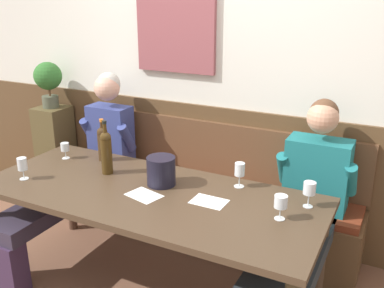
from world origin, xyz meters
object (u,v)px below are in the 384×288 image
(wall_bench, at_px, (200,205))
(wine_glass_center_front, at_px, (22,165))
(ice_bucket, at_px, (161,171))
(wine_bottle_clear_water, at_px, (106,151))
(dining_table, at_px, (148,202))
(wine_glass_near_bucket, at_px, (240,170))
(person_center_right_seat, at_px, (82,164))
(potted_plant, at_px, (48,79))
(wine_bottle_amber_mid, at_px, (103,142))
(person_center_left_seat, at_px, (302,215))
(wine_glass_by_bottle, at_px, (65,148))
(wine_glass_mid_left, at_px, (281,203))
(wine_glass_right_end, at_px, (309,189))

(wall_bench, relative_size, wine_glass_center_front, 16.53)
(wall_bench, relative_size, ice_bucket, 13.27)
(wine_bottle_clear_water, bearing_deg, wall_bench, 57.24)
(dining_table, xyz_separation_m, wine_glass_near_bucket, (0.48, 0.33, 0.19))
(person_center_right_seat, distance_m, potted_plant, 0.99)
(dining_table, xyz_separation_m, wine_bottle_clear_water, (-0.41, 0.12, 0.23))
(wine_bottle_amber_mid, relative_size, wine_glass_center_front, 2.10)
(person_center_left_seat, relative_size, potted_plant, 3.31)
(person_center_left_seat, xyz_separation_m, wine_bottle_clear_water, (-1.30, -0.23, 0.28))
(wine_glass_by_bottle, bearing_deg, wine_glass_mid_left, -5.96)
(wine_glass_mid_left, xyz_separation_m, potted_plant, (-2.38, 0.76, 0.34))
(ice_bucket, xyz_separation_m, wine_glass_center_front, (-0.86, -0.34, 0.01))
(person_center_right_seat, bearing_deg, dining_table, -22.72)
(wine_glass_center_front, bearing_deg, person_center_left_seat, 18.02)
(wine_bottle_amber_mid, distance_m, wine_glass_near_bucket, 1.07)
(person_center_left_seat, distance_m, potted_plant, 2.54)
(wine_bottle_amber_mid, bearing_deg, wall_bench, 37.10)
(wine_glass_mid_left, bearing_deg, wine_bottle_amber_mid, 168.76)
(wine_bottle_clear_water, relative_size, wine_bottle_amber_mid, 1.19)
(person_center_left_seat, relative_size, wine_glass_mid_left, 9.71)
(wine_bottle_clear_water, xyz_separation_m, wine_glass_mid_left, (1.24, -0.09, -0.06))
(dining_table, relative_size, person_center_right_seat, 1.59)
(person_center_right_seat, distance_m, wine_glass_right_end, 1.80)
(wine_glass_near_bucket, height_order, wine_glass_mid_left, wine_glass_near_bucket)
(ice_bucket, distance_m, wine_glass_near_bucket, 0.50)
(dining_table, height_order, person_center_right_seat, person_center_right_seat)
(dining_table, height_order, wine_bottle_amber_mid, wine_bottle_amber_mid)
(wall_bench, distance_m, ice_bucket, 0.83)
(wine_glass_near_bucket, relative_size, wine_glass_center_front, 1.08)
(wine_glass_by_bottle, bearing_deg, wine_bottle_clear_water, -10.54)
(wine_bottle_amber_mid, relative_size, wine_glass_near_bucket, 1.95)
(wine_glass_mid_left, xyz_separation_m, wine_glass_right_end, (0.11, 0.22, 0.01))
(wine_glass_near_bucket, relative_size, wine_glass_by_bottle, 1.33)
(wine_bottle_amber_mid, distance_m, wine_glass_center_front, 0.59)
(ice_bucket, bearing_deg, potted_plant, 157.17)
(person_center_right_seat, bearing_deg, wine_bottle_clear_water, -27.67)
(dining_table, bearing_deg, potted_plant, 152.89)
(wine_bottle_amber_mid, bearing_deg, dining_table, -28.21)
(wine_glass_near_bucket, bearing_deg, wine_bottle_clear_water, -167.17)
(wall_bench, bearing_deg, person_center_right_seat, -154.48)
(ice_bucket, bearing_deg, dining_table, -98.75)
(dining_table, height_order, wine_glass_near_bucket, wine_glass_near_bucket)
(dining_table, xyz_separation_m, wine_glass_mid_left, (0.84, 0.03, 0.17))
(wine_bottle_clear_water, distance_m, wine_glass_mid_left, 1.25)
(wine_glass_right_end, height_order, potted_plant, potted_plant)
(wall_bench, xyz_separation_m, potted_plant, (-1.54, 0.03, 0.89))
(person_center_right_seat, relative_size, person_center_left_seat, 1.00)
(wall_bench, xyz_separation_m, wine_glass_mid_left, (0.84, -0.72, 0.54))
(person_center_right_seat, height_order, wine_bottle_clear_water, person_center_right_seat)
(wine_glass_by_bottle, bearing_deg, wall_bench, 32.45)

